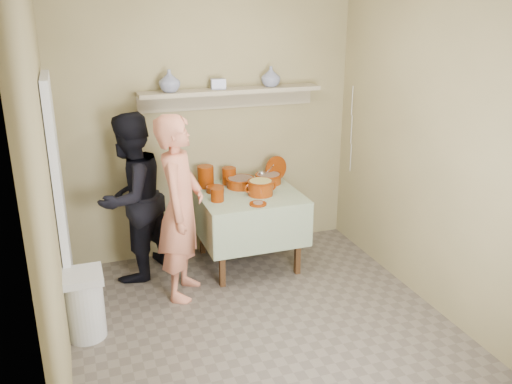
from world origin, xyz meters
name	(u,v)px	position (x,y,z in m)	size (l,w,h in m)	color
ground	(269,336)	(0.00, 0.00, 0.00)	(3.50, 3.50, 0.00)	#62574D
tile_panel	(60,200)	(-1.46, 0.95, 1.00)	(0.06, 0.70, 2.00)	silver
plate_stack_a	(206,177)	(-0.10, 1.57, 0.87)	(0.16, 0.16, 0.22)	#6A2003
plate_stack_b	(229,176)	(0.15, 1.59, 0.85)	(0.14, 0.14, 0.17)	#6A2003
bowl_stack	(217,195)	(-0.10, 1.14, 0.82)	(0.12, 0.12, 0.12)	#6A2003
empty_bowl	(215,189)	(-0.05, 1.40, 0.79)	(0.18, 0.18, 0.05)	#6A2003
propped_lid	(276,168)	(0.66, 1.56, 0.88)	(0.26, 0.26, 0.02)	#6A2003
vase_right	(271,77)	(0.61, 1.62, 1.82)	(0.19, 0.19, 0.20)	navy
vase_left	(169,81)	(-0.40, 1.61, 1.82)	(0.20, 0.20, 0.21)	navy
ceramic_box	(218,84)	(0.07, 1.63, 1.77)	(0.14, 0.10, 0.10)	navy
person_cook	(181,208)	(-0.49, 0.90, 0.83)	(0.60, 0.40, 1.65)	#D77C5D
person_helper	(131,198)	(-0.85, 1.39, 0.80)	(0.77, 0.60, 1.59)	black
room_shell	(271,139)	(0.00, 0.00, 1.61)	(3.04, 3.54, 2.62)	#988B5D
serving_table	(248,204)	(0.25, 1.28, 0.64)	(0.97, 0.97, 0.76)	#4C2D16
cazuela_meat_a	(241,182)	(0.23, 1.45, 0.82)	(0.30, 0.30, 0.10)	maroon
cazuela_meat_b	(268,178)	(0.54, 1.47, 0.82)	(0.28, 0.28, 0.10)	maroon
ladle	(262,173)	(0.47, 1.48, 0.87)	(0.08, 0.26, 0.19)	silver
cazuela_rice	(260,186)	(0.34, 1.17, 0.85)	(0.33, 0.25, 0.14)	maroon
front_plate	(258,204)	(0.23, 0.92, 0.77)	(0.16, 0.16, 0.03)	#6A2003
wall_shelf	(230,93)	(0.20, 1.65, 1.67)	(1.80, 0.25, 0.21)	tan
trash_bin	(84,305)	(-1.37, 0.48, 0.28)	(0.32, 0.32, 0.56)	silver
electrical_cord	(351,130)	(1.47, 1.48, 1.25)	(0.01, 0.05, 0.90)	silver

